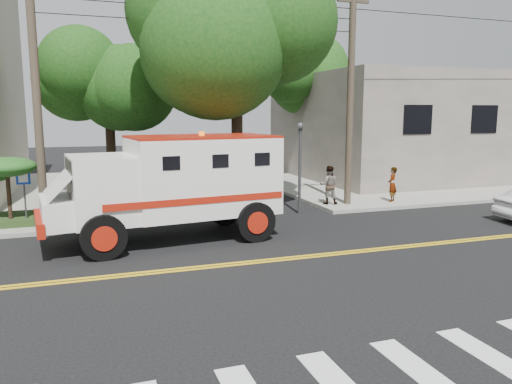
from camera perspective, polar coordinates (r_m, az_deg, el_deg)
name	(u,v)px	position (r m, az deg, el deg)	size (l,w,h in m)	color
ground	(254,262)	(13.59, -0.18, -8.02)	(100.00, 100.00, 0.00)	black
sidewalk_ne	(392,177)	(31.52, 15.31, 1.63)	(17.00, 17.00, 0.15)	gray
building_right	(411,126)	(32.56, 17.24, 7.21)	(14.00, 12.00, 6.00)	#656057
utility_pole_left	(36,97)	(18.35, -23.80, 9.91)	(0.28, 0.28, 9.00)	#382D23
utility_pole_right	(350,100)	(21.26, 10.72, 10.30)	(0.28, 0.28, 9.00)	#382D23
tree_main	(250,26)	(19.74, -0.72, 18.43)	(6.08, 5.70, 9.85)	black
tree_left	(115,74)	(24.18, -15.80, 12.88)	(4.48, 4.20, 7.70)	black
tree_right	(309,77)	(31.01, 6.04, 12.94)	(4.80, 4.50, 8.20)	black
traffic_signal	(300,158)	(19.67, 5.04, 3.90)	(0.15, 0.18, 3.60)	#3F3F42
accessibility_sign	(24,190)	(18.75, -24.97, 0.18)	(0.45, 0.10, 2.02)	#3F3F42
armored_truck	(174,181)	(15.77, -9.34, 1.19)	(7.44, 3.56, 3.27)	white
pedestrian_a	(392,184)	(22.44, 15.31, 0.85)	(0.55, 0.36, 1.51)	gray
pedestrian_b	(329,185)	(21.26, 8.31, 0.80)	(0.79, 0.62, 1.62)	gray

